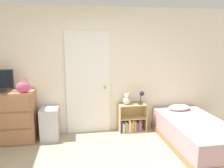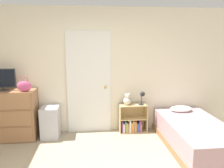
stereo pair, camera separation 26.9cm
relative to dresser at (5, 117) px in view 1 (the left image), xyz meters
name	(u,v)px [view 1 (the left image)]	position (x,y,z in m)	size (l,w,h in m)	color
wall_back	(91,71)	(1.63, 0.28, 0.79)	(10.00, 0.06, 2.55)	beige
door_closed	(88,83)	(1.56, 0.23, 0.55)	(0.89, 0.09, 2.08)	white
dresser	(5,117)	(0.00, 0.00, 0.00)	(1.08, 0.47, 0.97)	#996B47
handbag	(23,87)	(0.39, -0.14, 0.59)	(0.26, 0.11, 0.29)	#C64C7F
storage_bin	(50,123)	(0.79, 0.02, -0.18)	(0.34, 0.42, 0.62)	silver
bookshelf	(132,121)	(2.45, 0.11, -0.27)	(0.58, 0.25, 0.59)	tan
teddy_bear	(127,100)	(2.34, 0.11, 0.21)	(0.16, 0.16, 0.25)	beige
desk_lamp	(142,95)	(2.65, 0.07, 0.31)	(0.13, 0.12, 0.28)	#262628
bed	(195,133)	(3.44, -0.69, -0.25)	(1.02, 1.87, 0.57)	#996B47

